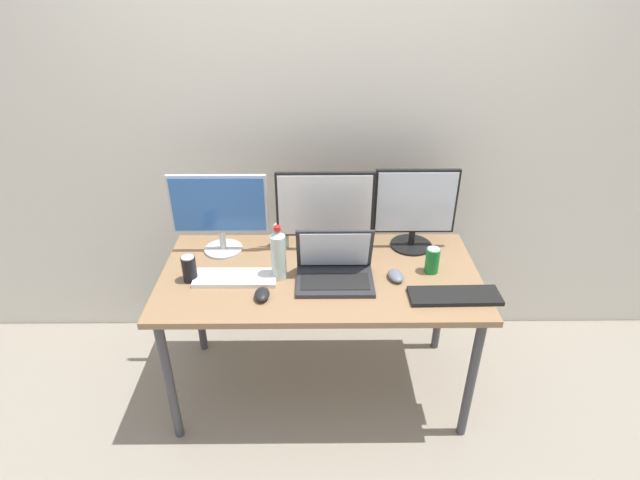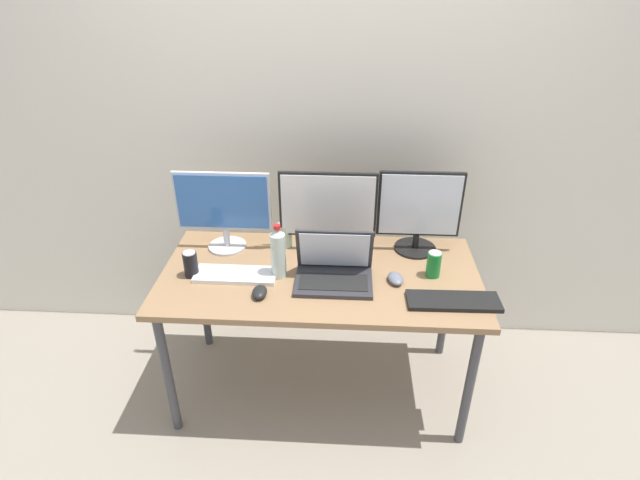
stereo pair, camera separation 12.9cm
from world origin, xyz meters
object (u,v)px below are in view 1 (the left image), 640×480
object	(u,v)px
work_desk	(320,285)
laptop_silver	(335,269)
mouse_by_laptop	(396,276)
bamboo_vase	(281,235)
keyboard_main	(455,296)
mouse_by_keyboard	(262,294)
soda_can_near_keyboard	(189,269)
keyboard_aux	(235,278)
monitor_left	(219,210)
monitor_right	(415,208)
monitor_center	(325,209)
soda_can_by_laptop	(432,260)
water_bottle	(278,254)

from	to	relation	value
work_desk	laptop_silver	world-z (taller)	laptop_silver
mouse_by_laptop	bamboo_vase	size ratio (longest dim) A/B	0.32
keyboard_main	mouse_by_keyboard	size ratio (longest dim) A/B	3.92
mouse_by_keyboard	soda_can_near_keyboard	distance (m)	0.37
work_desk	bamboo_vase	distance (m)	0.34
keyboard_aux	bamboo_vase	distance (m)	0.36
monitor_left	mouse_by_laptop	xyz separation A→B (m)	(0.84, -0.27, -0.21)
monitor_right	work_desk	bearing A→B (deg)	-152.49
work_desk	laptop_silver	bearing A→B (deg)	-39.04
laptop_silver	mouse_by_laptop	bearing A→B (deg)	0.37
bamboo_vase	monitor_left	bearing A→B (deg)	-173.27
monitor_left	bamboo_vase	bearing A→B (deg)	6.73
monitor_center	work_desk	bearing A→B (deg)	-96.48
work_desk	keyboard_main	distance (m)	0.63
work_desk	mouse_by_keyboard	bearing A→B (deg)	-142.47
keyboard_main	keyboard_aux	world-z (taller)	same
monitor_center	laptop_silver	bearing A→B (deg)	-81.46
keyboard_main	keyboard_aux	xyz separation A→B (m)	(-0.98, 0.15, 0.00)
monitor_center	keyboard_aux	size ratio (longest dim) A/B	1.25
monitor_right	laptop_silver	bearing A→B (deg)	-143.46
monitor_left	soda_can_near_keyboard	xyz separation A→B (m)	(-0.11, -0.27, -0.17)
keyboard_aux	soda_can_by_laptop	size ratio (longest dim) A/B	3.03
keyboard_aux	bamboo_vase	bearing A→B (deg)	57.22
monitor_center	water_bottle	world-z (taller)	monitor_center
soda_can_near_keyboard	bamboo_vase	bearing A→B (deg)	36.94
soda_can_near_keyboard	work_desk	bearing A→B (deg)	5.28
work_desk	bamboo_vase	xyz separation A→B (m)	(-0.20, 0.25, 0.14)
mouse_by_laptop	soda_can_near_keyboard	xyz separation A→B (m)	(-0.95, -0.00, 0.04)
work_desk	soda_can_by_laptop	world-z (taller)	soda_can_by_laptop
keyboard_aux	soda_can_near_keyboard	size ratio (longest dim) A/B	3.03
monitor_center	laptop_silver	world-z (taller)	monitor_center
monitor_center	soda_can_by_laptop	xyz separation A→B (m)	(0.50, -0.21, -0.17)
mouse_by_keyboard	soda_can_by_laptop	size ratio (longest dim) A/B	0.81
water_bottle	bamboo_vase	distance (m)	0.29
monitor_center	keyboard_aux	world-z (taller)	monitor_center
keyboard_main	water_bottle	size ratio (longest dim) A/B	1.48
keyboard_main	water_bottle	world-z (taller)	water_bottle
monitor_right	mouse_by_laptop	bearing A→B (deg)	-112.29
keyboard_main	mouse_by_laptop	xyz separation A→B (m)	(-0.24, 0.15, 0.01)
mouse_by_keyboard	laptop_silver	bearing A→B (deg)	22.50
laptop_silver	soda_can_near_keyboard	xyz separation A→B (m)	(-0.67, -0.00, 0.00)
mouse_by_laptop	bamboo_vase	xyz separation A→B (m)	(-0.55, 0.30, 0.05)
monitor_right	monitor_center	bearing A→B (deg)	-177.07
work_desk	water_bottle	world-z (taller)	water_bottle
monitor_right	mouse_by_keyboard	distance (m)	0.88
monitor_center	mouse_by_keyboard	size ratio (longest dim) A/B	4.69
laptop_silver	water_bottle	world-z (taller)	water_bottle
keyboard_aux	soda_can_near_keyboard	world-z (taller)	soda_can_near_keyboard
work_desk	water_bottle	size ratio (longest dim) A/B	5.57
soda_can_near_keyboard	mouse_by_laptop	bearing A→B (deg)	0.16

